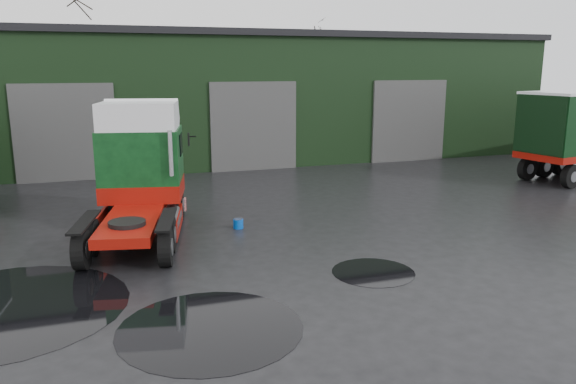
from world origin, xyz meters
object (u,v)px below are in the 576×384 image
Objects in this scene: hero_tractor at (134,174)px; tree_back_a at (74,65)px; wash_bucket at (238,224)px; tree_back_b at (300,79)px; warehouse at (225,94)px.

hero_tractor is 25.75m from tree_back_a.
hero_tractor reaches higher than wash_bucket.
tree_back_a is at bearing 106.62° from hero_tractor.
tree_back_a is at bearing 180.00° from tree_back_b.
warehouse is 4.32× the size of tree_back_b.
tree_back_b is (13.89, 25.50, 1.90)m from hero_tractor.
hero_tractor is at bearing -118.57° from tree_back_b.
wash_bucket is 26.08m from tree_back_a.
tree_back_b is at bearing 73.31° from hero_tractor.
hero_tractor is 3.39m from wash_bucket.
tree_back_a reaches higher than wash_bucket.
warehouse is 5.43× the size of hero_tractor.
wash_bucket is 0.03× the size of tree_back_a.
tree_back_a is 1.27× the size of tree_back_b.
tree_back_a reaches higher than hero_tractor.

